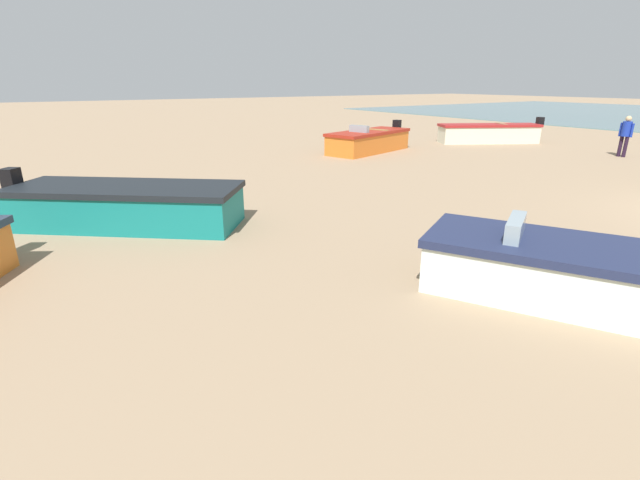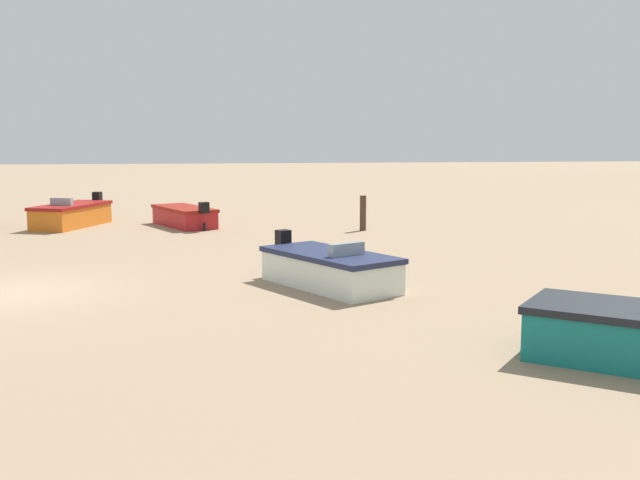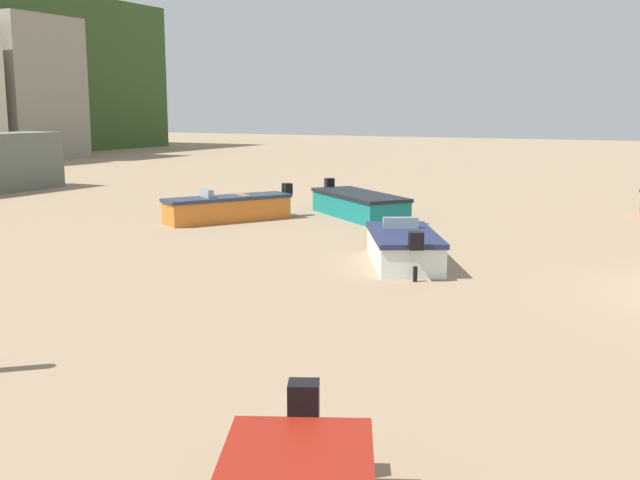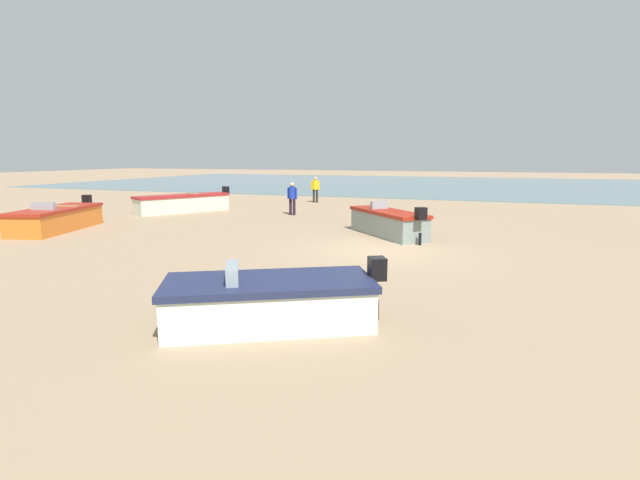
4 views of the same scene
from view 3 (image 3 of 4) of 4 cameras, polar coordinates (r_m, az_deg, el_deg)
The scene contains 4 objects.
townhouse_far_right at distance 61.72m, azimuth -21.56°, elevation 10.75°, with size 7.03×5.67×10.63m, color gray.
boat_orange_2 at distance 25.70m, azimuth -7.04°, elevation 2.44°, with size 4.42×3.29×1.18m.
boat_white_4 at distance 18.54m, azimuth 6.43°, elevation -0.58°, with size 3.87×3.08×1.13m.
boat_teal_8 at distance 26.49m, azimuth 2.99°, elevation 2.70°, with size 4.23×4.71×1.19m.
Camera 3 is at (-16.78, 0.80, 3.82)m, focal length 41.75 mm.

